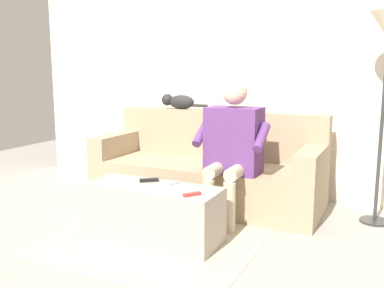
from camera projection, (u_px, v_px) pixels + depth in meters
name	position (u px, v px, depth m)	size (l,w,h in m)	color
ground_plane	(172.00, 226.00, 3.53)	(8.00, 8.00, 0.00)	gray
back_wall	(229.00, 67.00, 4.44)	(4.77, 0.06, 2.60)	beige
couch	(207.00, 172.00, 4.13)	(2.16, 0.80, 0.87)	#9E896B
coffee_table	(153.00, 213.00, 3.23)	(1.03, 0.41, 0.42)	#A89E8E
person_solo_seated	(232.00, 143.00, 3.59)	(0.60, 0.53, 1.19)	#5B3370
cat_on_backrest	(178.00, 101.00, 4.45)	(0.52, 0.12, 0.16)	black
remote_white	(172.00, 184.00, 3.22)	(0.12, 0.03, 0.02)	white
remote_black	(149.00, 180.00, 3.31)	(0.15, 0.03, 0.03)	black
remote_red	(192.00, 194.00, 2.95)	(0.13, 0.03, 0.02)	#B73333
floor_rug	(160.00, 233.00, 3.36)	(1.57, 1.59, 0.01)	#B7AD93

